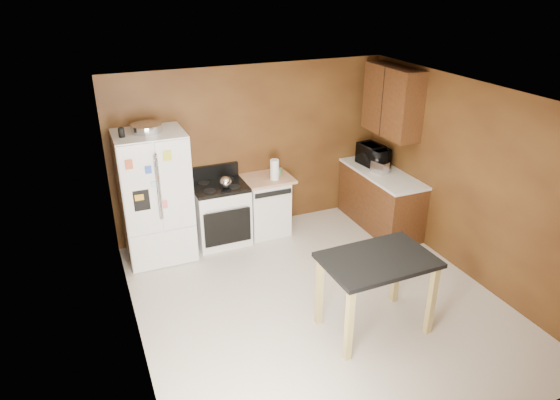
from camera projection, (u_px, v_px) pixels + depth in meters
floor at (318, 301)px, 6.10m from camera, size 4.50×4.50×0.00m
ceiling at (326, 99)px, 5.05m from camera, size 4.50×4.50×0.00m
wall_back at (253, 149)px, 7.46m from camera, size 4.20×0.00×4.20m
wall_front at (460, 332)px, 3.69m from camera, size 4.20×0.00×4.20m
wall_left at (129, 246)px, 4.84m from camera, size 0.00×4.50×4.50m
wall_right at (469, 182)px, 6.32m from camera, size 0.00×4.50×4.50m
roasting_pan at (147, 128)px, 6.38m from camera, size 0.40×0.40×0.10m
pen_cup at (121, 133)px, 6.17m from camera, size 0.08×0.08×0.12m
kettle at (225, 182)px, 6.98m from camera, size 0.17×0.17×0.17m
paper_towel at (275, 170)px, 7.27m from camera, size 0.15×0.15×0.30m
green_canister at (278, 172)px, 7.48m from camera, size 0.10×0.10×0.10m
toaster at (380, 167)px, 7.50m from camera, size 0.22×0.28×0.18m
microwave at (373, 156)px, 7.77m from camera, size 0.42×0.57×0.29m
refrigerator at (155, 197)px, 6.74m from camera, size 0.90×0.80×1.80m
gas_range at (221, 212)px, 7.29m from camera, size 0.76×0.68×1.10m
dishwasher at (266, 204)px, 7.57m from camera, size 0.78×0.63×0.89m
right_cabinets at (384, 170)px, 7.61m from camera, size 0.63×1.58×2.45m
island at (377, 270)px, 5.35m from camera, size 1.20×0.81×0.91m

